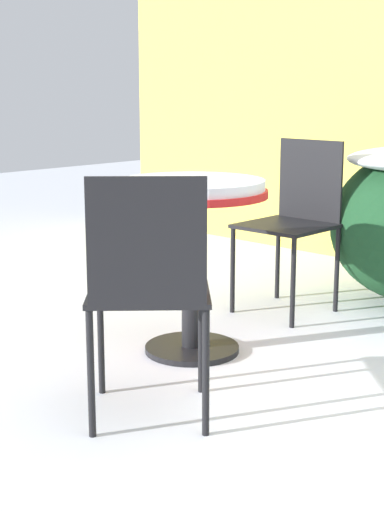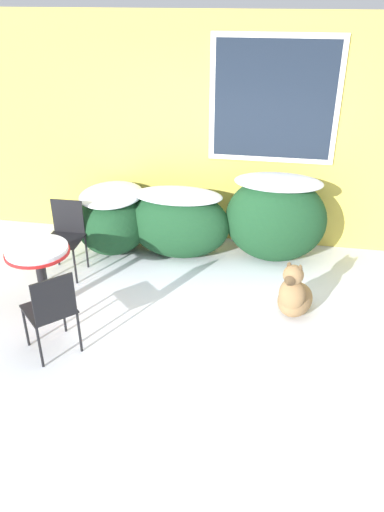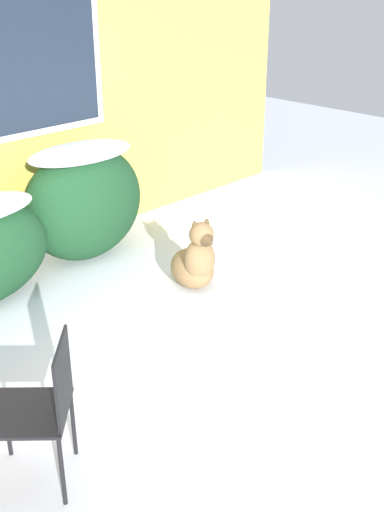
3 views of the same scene
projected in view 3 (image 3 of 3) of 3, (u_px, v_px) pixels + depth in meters
The scene contains 4 objects.
ground_plane at pixel (142, 363), 4.48m from camera, with size 16.00×16.00×0.00m, color white.
shrub_right at pixel (84, 199), 5.84m from camera, with size 1.20×0.72×1.07m.
patio_chair_far_side at pixel (41, 406), 3.29m from camera, with size 0.57×0.57×0.85m.
dog at pixel (195, 262), 5.39m from camera, with size 0.47×0.67×0.66m.
Camera 3 is at (-2.41, -2.88, 2.57)m, focal length 45.00 mm.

